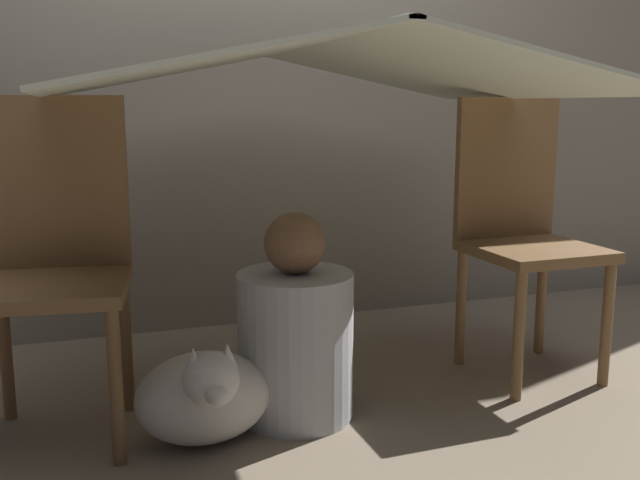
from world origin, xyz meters
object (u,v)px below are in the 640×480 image
(chair_left, at_px, (54,254))
(dog, at_px, (204,395))
(chair_right, at_px, (522,225))
(person_front, at_px, (295,335))

(chair_left, relative_size, dog, 2.54)
(chair_left, xyz_separation_m, chair_right, (1.52, 0.00, 0.00))
(chair_right, bearing_deg, dog, -169.61)
(person_front, bearing_deg, chair_left, 168.19)
(chair_left, height_order, person_front, chair_left)
(chair_left, relative_size, person_front, 1.53)
(chair_left, distance_m, chair_right, 1.52)
(chair_left, distance_m, dog, 0.58)
(chair_right, xyz_separation_m, dog, (-1.16, -0.24, -0.37))
(chair_left, xyz_separation_m, person_front, (0.66, -0.14, -0.26))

